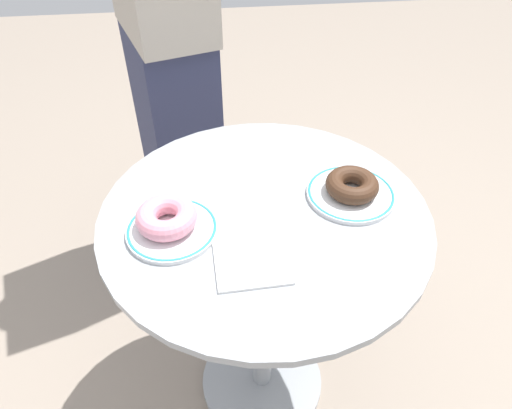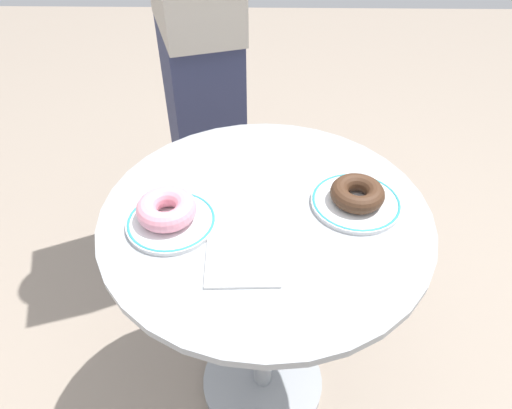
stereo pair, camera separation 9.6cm
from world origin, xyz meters
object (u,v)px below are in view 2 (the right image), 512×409
Objects in this scene: paper_napkin at (243,262)px; plate_left at (171,221)px; donut_pink_frosted at (166,209)px; plate_right at (356,202)px; donut_chocolate at (357,193)px; cafe_table at (264,281)px; person_figure at (198,44)px.

plate_left is at bearing 144.92° from paper_napkin.
plate_left is at bearing -45.52° from donut_pink_frosted.
donut_chocolate is (0.00, -0.00, 0.02)m from plate_right.
donut_chocolate is (0.20, 0.03, 0.26)m from cafe_table.
plate_right is at bearing 9.80° from plate_left.
donut_pink_frosted is at bearing -89.29° from person_figure.
plate_right is at bearing 8.09° from cafe_table.
person_figure is (-0.41, 0.64, 0.09)m from plate_right.
person_figure is at bearing 91.35° from plate_left.
cafe_table is 0.44× the size of person_figure.
plate_left is 0.40m from donut_chocolate.
paper_napkin is at bearing -35.68° from donut_pink_frosted.
donut_pink_frosted is at bearing 134.48° from plate_left.
plate_right is (0.39, 0.07, 0.00)m from plate_left.
person_figure reaches higher than plate_right.
plate_right is 0.40m from donut_pink_frosted.
donut_chocolate reaches higher than plate_left.
donut_pink_frosted is at bearing 144.32° from paper_napkin.
cafe_table is 0.33m from donut_chocolate.
person_figure reaches higher than cafe_table.
cafe_table is 5.27× the size of paper_napkin.
donut_chocolate is 0.07× the size of person_figure.
plate_right is 1.57× the size of donut_pink_frosted.
cafe_table is at bearing 8.85° from donut_pink_frosted.
plate_right is at bearing 36.12° from paper_napkin.
plate_right is 0.76m from person_figure.
cafe_table is 0.77m from person_figure.
plate_left is 0.03m from donut_pink_frosted.
donut_pink_frosted is 0.70m from person_figure.
plate_right is at bearing 8.48° from donut_pink_frosted.
person_figure reaches higher than plate_left.
donut_chocolate is 0.30m from paper_napkin.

